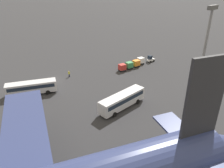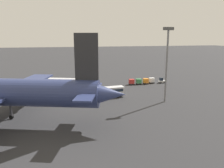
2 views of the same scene
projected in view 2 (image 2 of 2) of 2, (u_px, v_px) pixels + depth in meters
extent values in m
plane|color=#2D2D30|center=(79.00, 84.00, 83.20)|extent=(600.00, 600.00, 0.00)
cone|color=navy|center=(107.00, 94.00, 41.01)|extent=(8.14, 6.79, 4.83)
cube|color=navy|center=(28.00, 82.00, 55.21)|extent=(11.83, 20.93, 0.44)
cube|color=#262628|center=(86.00, 57.00, 39.81)|extent=(4.27, 1.74, 8.58)
cube|color=navy|center=(90.00, 91.00, 41.15)|extent=(7.35, 14.19, 0.28)
cylinder|color=#38383D|center=(18.00, 91.00, 52.72)|extent=(5.93, 4.47, 2.95)
cylinder|color=#38383D|center=(11.00, 110.00, 47.06)|extent=(0.50, 0.50, 4.29)
cylinder|color=black|center=(11.00, 117.00, 47.42)|extent=(1.01, 0.76, 0.90)
cube|color=silver|center=(61.00, 82.00, 77.42)|extent=(11.31, 6.48, 2.56)
cube|color=#192333|center=(61.00, 81.00, 77.33)|extent=(10.49, 6.19, 0.82)
cylinder|color=black|center=(50.00, 86.00, 76.86)|extent=(1.04, 0.65, 1.00)
cylinder|color=black|center=(53.00, 84.00, 79.41)|extent=(1.04, 0.65, 1.00)
cylinder|color=black|center=(69.00, 87.00, 75.96)|extent=(1.04, 0.65, 1.00)
cylinder|color=black|center=(71.00, 85.00, 78.51)|extent=(1.04, 0.65, 1.00)
cube|color=silver|center=(105.00, 92.00, 63.47)|extent=(11.56, 3.54, 2.65)
cube|color=#192333|center=(105.00, 90.00, 63.37)|extent=(10.66, 3.50, 0.85)
cylinder|color=black|center=(94.00, 98.00, 61.39)|extent=(1.02, 0.39, 1.00)
cylinder|color=black|center=(92.00, 96.00, 63.82)|extent=(1.02, 0.39, 1.00)
cylinder|color=black|center=(118.00, 96.00, 63.67)|extent=(1.02, 0.39, 1.00)
cylinder|color=black|center=(115.00, 94.00, 66.10)|extent=(1.02, 0.39, 1.00)
cube|color=white|center=(162.00, 81.00, 84.13)|extent=(2.41, 1.33, 0.70)
cube|color=#192333|center=(161.00, 79.00, 83.84)|extent=(1.09, 1.18, 1.10)
cylinder|color=black|center=(161.00, 83.00, 83.35)|extent=(0.60, 0.23, 0.60)
cylinder|color=black|center=(159.00, 82.00, 84.68)|extent=(0.60, 0.23, 0.60)
cylinder|color=black|center=(165.00, 82.00, 83.73)|extent=(0.60, 0.23, 0.60)
cylinder|color=black|center=(163.00, 82.00, 85.06)|extent=(0.60, 0.23, 0.60)
cylinder|color=#1E1E2D|center=(92.00, 82.00, 83.56)|extent=(0.32, 0.32, 0.85)
cylinder|color=yellow|center=(92.00, 80.00, 83.40)|extent=(0.38, 0.38, 0.65)
sphere|color=tan|center=(91.00, 79.00, 83.31)|extent=(0.24, 0.24, 0.24)
cube|color=#38383D|center=(152.00, 82.00, 83.75)|extent=(2.19, 1.92, 0.10)
cube|color=silver|center=(152.00, 80.00, 83.57)|extent=(2.09, 1.83, 1.60)
cylinder|color=black|center=(150.00, 83.00, 83.09)|extent=(0.37, 0.16, 0.36)
cylinder|color=black|center=(149.00, 82.00, 84.33)|extent=(0.37, 0.16, 0.36)
cylinder|color=black|center=(154.00, 83.00, 83.27)|extent=(0.37, 0.16, 0.36)
cylinder|color=black|center=(153.00, 82.00, 84.51)|extent=(0.37, 0.16, 0.36)
cube|color=#38383D|center=(146.00, 83.00, 82.33)|extent=(2.19, 1.92, 0.10)
cube|color=orange|center=(146.00, 81.00, 82.15)|extent=(2.09, 1.83, 1.60)
cylinder|color=black|center=(144.00, 84.00, 81.67)|extent=(0.37, 0.16, 0.36)
cylinder|color=black|center=(143.00, 83.00, 82.91)|extent=(0.37, 0.16, 0.36)
cylinder|color=black|center=(148.00, 84.00, 81.85)|extent=(0.37, 0.16, 0.36)
cylinder|color=black|center=(147.00, 83.00, 83.09)|extent=(0.37, 0.16, 0.36)
cube|color=#38383D|center=(139.00, 83.00, 81.77)|extent=(2.19, 1.92, 0.10)
cube|color=#38844C|center=(139.00, 81.00, 81.59)|extent=(2.09, 1.83, 1.60)
cylinder|color=black|center=(137.00, 84.00, 81.11)|extent=(0.37, 0.16, 0.36)
cylinder|color=black|center=(136.00, 84.00, 82.36)|extent=(0.37, 0.16, 0.36)
cylinder|color=black|center=(141.00, 84.00, 81.29)|extent=(0.37, 0.16, 0.36)
cylinder|color=black|center=(140.00, 83.00, 82.53)|extent=(0.37, 0.16, 0.36)
cube|color=#38383D|center=(132.00, 84.00, 81.14)|extent=(2.19, 1.92, 0.10)
cube|color=#B72D28|center=(132.00, 81.00, 80.96)|extent=(2.09, 1.83, 1.60)
cylinder|color=black|center=(130.00, 85.00, 80.48)|extent=(0.37, 0.16, 0.36)
cylinder|color=black|center=(129.00, 84.00, 81.72)|extent=(0.37, 0.16, 0.36)
cylinder|color=black|center=(134.00, 85.00, 80.66)|extent=(0.37, 0.16, 0.36)
cylinder|color=black|center=(133.00, 84.00, 81.90)|extent=(0.37, 0.16, 0.36)
cylinder|color=slate|center=(166.00, 67.00, 58.06)|extent=(0.50, 0.50, 19.15)
cube|color=#4C4C4C|center=(169.00, 29.00, 55.93)|extent=(2.80, 0.70, 0.80)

